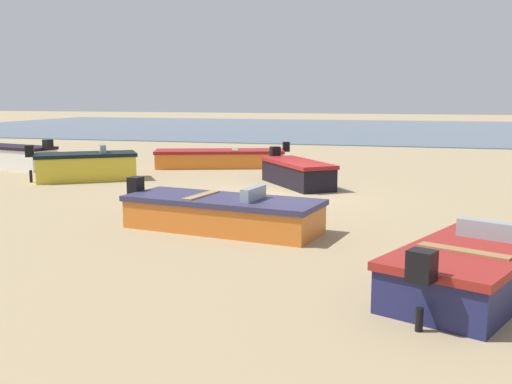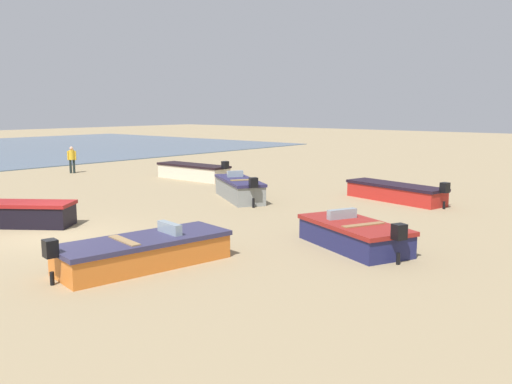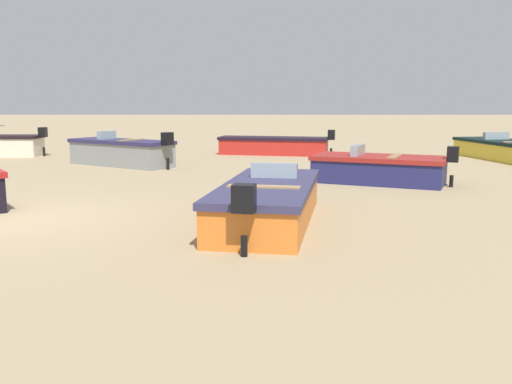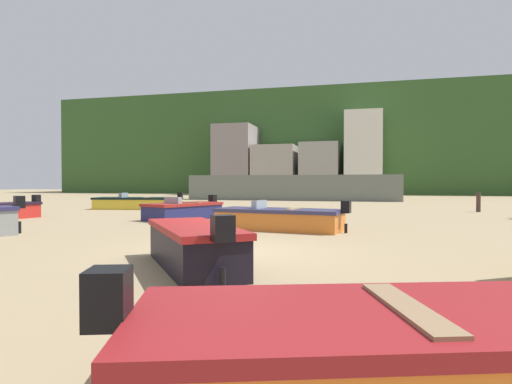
{
  "view_description": "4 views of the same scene",
  "coord_description": "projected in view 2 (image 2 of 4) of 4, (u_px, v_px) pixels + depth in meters",
  "views": [
    {
      "loc": [
        -3.96,
        17.41,
        2.96
      ],
      "look_at": [
        -1.06,
        6.88,
        1.19
      ],
      "focal_mm": 42.22,
      "sensor_mm": 36.0,
      "label": 1
    },
    {
      "loc": [
        8.54,
        15.76,
        3.96
      ],
      "look_at": [
        -5.73,
        3.72,
        1.05
      ],
      "focal_mm": 38.18,
      "sensor_mm": 36.0,
      "label": 2
    },
    {
      "loc": [
        10.21,
        4.85,
        2.21
      ],
      "look_at": [
        1.5,
        4.83,
        0.78
      ],
      "focal_mm": 38.89,
      "sensor_mm": 36.0,
      "label": 3
    },
    {
      "loc": [
        3.16,
        -9.49,
        1.63
      ],
      "look_at": [
        -0.9,
        6.11,
        1.28
      ],
      "focal_mm": 30.1,
      "sensor_mm": 36.0,
      "label": 4
    }
  ],
  "objects": [
    {
      "name": "beach_walker_foreground",
      "position": [
        72.0,
        158.0,
        32.92
      ],
      "size": [
        0.48,
        0.48,
        1.62
      ],
      "rotation": [
        0.0,
        0.0,
        5.55
      ],
      "color": "#1E2827",
      "rests_on": "ground"
    },
    {
      "name": "ground_plane",
      "position": [
        48.0,
        235.0,
        17.1
      ],
      "size": [
        160.0,
        160.0,
        0.0
      ],
      "primitive_type": "plane",
      "color": "#9A8561"
    },
    {
      "name": "boat_cream_7",
      "position": [
        193.0,
        172.0,
        30.15
      ],
      "size": [
        1.34,
        4.89,
        1.16
      ],
      "rotation": [
        0.0,
        0.0,
        3.15
      ],
      "color": "beige",
      "rests_on": "ground"
    },
    {
      "name": "boat_black_8",
      "position": [
        20.0,
        214.0,
        18.26
      ],
      "size": [
        3.06,
        3.53,
        1.15
      ],
      "rotation": [
        0.0,
        0.0,
        0.64
      ],
      "color": "black",
      "rests_on": "ground"
    },
    {
      "name": "boat_red_0",
      "position": [
        395.0,
        192.0,
        23.19
      ],
      "size": [
        2.2,
        4.84,
        1.05
      ],
      "rotation": [
        0.0,
        0.0,
        2.93
      ],
      "color": "red",
      "rests_on": "ground"
    },
    {
      "name": "boat_grey_4",
      "position": [
        239.0,
        189.0,
        23.6
      ],
      "size": [
        3.23,
        4.06,
        1.21
      ],
      "rotation": [
        0.0,
        0.0,
        2.57
      ],
      "color": "gray",
      "rests_on": "ground"
    },
    {
      "name": "boat_navy_9",
      "position": [
        354.0,
        235.0,
        15.44
      ],
      "size": [
        2.9,
        3.87,
        1.06
      ],
      "rotation": [
        0.0,
        0.0,
        2.73
      ],
      "color": "navy",
      "rests_on": "ground"
    },
    {
      "name": "boat_orange_5",
      "position": [
        144.0,
        251.0,
        13.66
      ],
      "size": [
        4.75,
        2.3,
        1.05
      ],
      "rotation": [
        0.0,
        0.0,
        1.4
      ],
      "color": "orange",
      "rests_on": "ground"
    }
  ]
}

